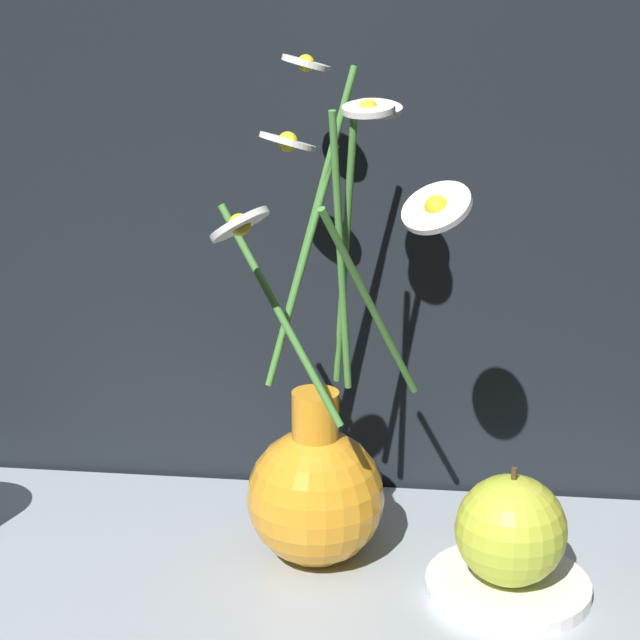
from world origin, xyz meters
TOP-DOWN VIEW (x-y plane):
  - ground_plane at (0.00, 0.00)m, footprint 6.00×6.00m
  - shelf at (0.00, 0.00)m, footprint 0.76×0.29m
  - vase_with_flowers at (-0.01, 0.02)m, footprint 0.17×0.19m
  - saucer_plate at (0.13, -0.01)m, footprint 0.12×0.12m
  - orange_fruit at (0.13, -0.01)m, footprint 0.08×0.08m

SIDE VIEW (x-z plane):
  - ground_plane at x=0.00m, z-range 0.00..0.00m
  - shelf at x=0.00m, z-range 0.00..0.01m
  - saucer_plate at x=0.13m, z-range 0.01..0.02m
  - orange_fruit at x=0.13m, z-range 0.02..0.10m
  - vase_with_flowers at x=-0.01m, z-range -0.10..0.26m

